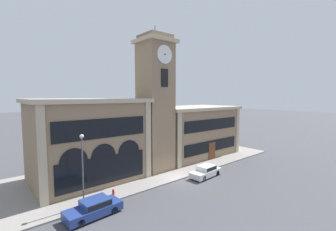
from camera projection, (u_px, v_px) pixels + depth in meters
name	position (u px, v px, depth m)	size (l,w,h in m)	color
ground_plane	(181.00, 180.00, 26.38)	(300.00, 300.00, 0.00)	#424247
sidewalk_kerb	(148.00, 166.00, 31.43)	(41.35, 13.29, 0.15)	gray
clock_tower	(155.00, 104.00, 29.33)	(4.46, 4.46, 18.79)	#897056
town_hall_left_wing	(88.00, 139.00, 26.14)	(12.59, 9.02, 9.55)	#897056
town_hall_right_wing	(192.00, 131.00, 37.52)	(15.19, 9.02, 8.12)	#897056
parked_car_near	(94.00, 207.00, 18.36)	(4.61, 2.18, 1.39)	navy
parked_car_mid	(206.00, 171.00, 27.39)	(4.48, 2.00, 1.39)	silver
street_lamp	(82.00, 160.00, 19.40)	(0.36, 0.36, 6.41)	#4C4C51
fire_hydrant	(113.00, 194.00, 21.33)	(0.22, 0.22, 0.87)	red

